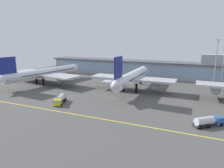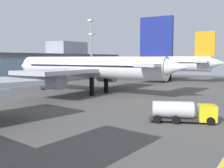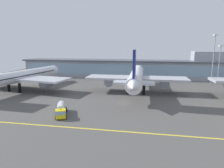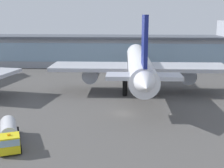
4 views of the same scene
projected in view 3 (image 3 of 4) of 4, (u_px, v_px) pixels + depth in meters
The scene contains 8 objects.
ground_plane at pixel (124, 103), 65.73m from camera, with size 187.20×187.20×0.00m, color #514F4C.
taxiway_centreline_stripe at pixel (112, 131), 44.48m from camera, with size 149.76×0.50×0.01m, color yellow.
terminal_building at pixel (138, 68), 115.67m from camera, with size 136.72×14.00×15.76m.
airliner_near_left at pixel (19, 77), 83.45m from camera, with size 44.76×55.47×16.18m.
airliner_near_right at pixel (136, 77), 79.32m from camera, with size 40.44×49.97×17.71m.
baggage_tug_near at pixel (61, 110), 54.25m from camera, with size 5.82×9.28×2.90m.
apron_light_mast_west at pixel (220, 58), 98.20m from camera, with size 1.80×1.80×19.15m.
apron_light_mast_centre at pixel (214, 52), 96.24m from camera, with size 1.80×1.80×24.31m.
Camera 3 is at (7.42, -62.97, 18.90)m, focal length 31.58 mm.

